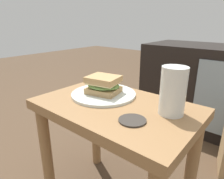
# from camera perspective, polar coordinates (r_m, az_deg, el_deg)

# --- Properties ---
(side_table) EXTENTS (0.56, 0.36, 0.46)m
(side_table) POSITION_cam_1_polar(r_m,az_deg,el_deg) (0.73, 0.88, -10.66)
(side_table) COLOR olive
(side_table) RESTS_ON ground
(tv_cabinet) EXTENTS (0.96, 0.46, 0.58)m
(tv_cabinet) POSITION_cam_1_polar(r_m,az_deg,el_deg) (1.54, 27.69, 0.07)
(tv_cabinet) COLOR black
(tv_cabinet) RESTS_ON ground
(plate) EXTENTS (0.25, 0.25, 0.01)m
(plate) POSITION_cam_1_polar(r_m,az_deg,el_deg) (0.77, -2.42, -1.28)
(plate) COLOR silver
(plate) RESTS_ON side_table
(sandwich_front) EXTENTS (0.15, 0.13, 0.07)m
(sandwich_front) POSITION_cam_1_polar(r_m,az_deg,el_deg) (0.76, -2.46, 1.39)
(sandwich_front) COLOR tan
(sandwich_front) RESTS_ON plate
(beer_glass) EXTENTS (0.08, 0.08, 0.15)m
(beer_glass) POSITION_cam_1_polar(r_m,az_deg,el_deg) (0.62, 17.11, -0.66)
(beer_glass) COLOR silver
(beer_glass) RESTS_ON side_table
(coaster) EXTENTS (0.08, 0.08, 0.01)m
(coaster) POSITION_cam_1_polar(r_m,az_deg,el_deg) (0.58, 5.87, -8.80)
(coaster) COLOR #332D28
(coaster) RESTS_ON side_table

